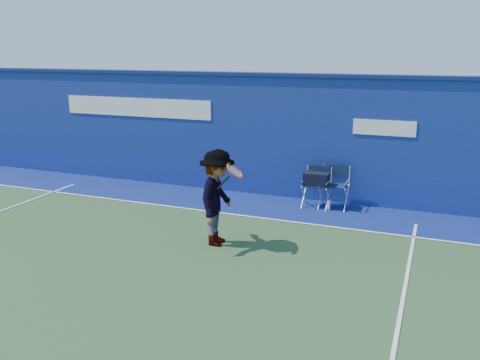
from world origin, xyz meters
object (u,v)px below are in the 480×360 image
at_px(directors_chair_left, 316,191).
at_px(water_bottle, 329,205).
at_px(tennis_player, 217,198).
at_px(directors_chair_right, 334,195).

distance_m(directors_chair_left, water_bottle, 0.46).
bearing_deg(directors_chair_left, water_bottle, -21.28).
bearing_deg(tennis_player, directors_chair_left, 68.00).
height_order(directors_chair_right, tennis_player, tennis_player).
xyz_separation_m(directors_chair_left, tennis_player, (-1.21, -3.00, 0.52)).
bearing_deg(directors_chair_left, directors_chair_right, 13.09).
xyz_separation_m(directors_chair_right, water_bottle, (-0.06, -0.22, -0.19)).
height_order(directors_chair_left, directors_chair_right, directors_chair_right).
relative_size(directors_chair_right, water_bottle, 4.11).
xyz_separation_m(directors_chair_left, water_bottle, (0.34, -0.13, -0.28)).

